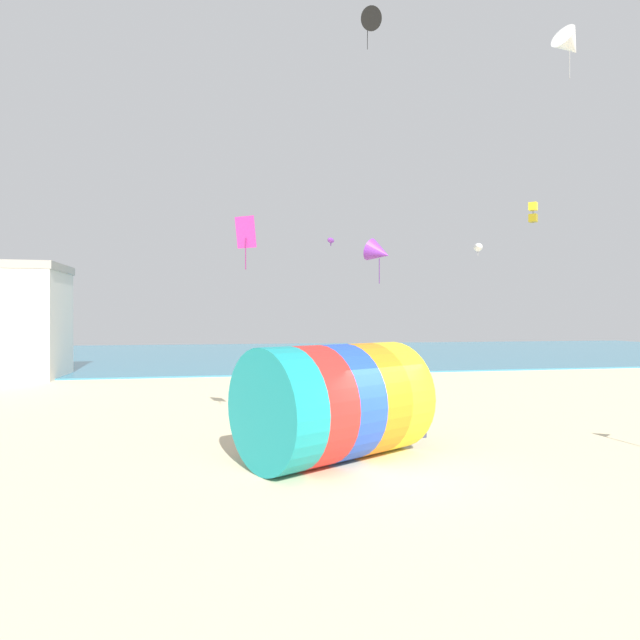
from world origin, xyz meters
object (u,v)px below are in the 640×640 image
at_px(bystander_near_water, 354,387).
at_px(kite_white_delta, 570,44).
at_px(kite_purple_delta, 379,253).
at_px(kite_purple_parafoil, 331,240).
at_px(bystander_mid_beach, 363,378).
at_px(kite_black_delta, 367,19).
at_px(kite_magenta_diamond, 246,233).
at_px(kite_white_parafoil, 478,247).
at_px(kite_handler, 423,408).
at_px(giant_inflatable_tube, 335,402).
at_px(kite_yellow_box, 533,212).

bearing_deg(bystander_near_water, kite_white_delta, -18.78).
relative_size(kite_purple_delta, bystander_near_water, 1.07).
bearing_deg(kite_white_delta, kite_purple_parafoil, 153.87).
height_order(kite_purple_parafoil, bystander_mid_beach, kite_purple_parafoil).
relative_size(kite_purple_parafoil, bystander_mid_beach, 0.51).
bearing_deg(bystander_mid_beach, kite_black_delta, 55.89).
relative_size(kite_purple_parafoil, kite_black_delta, 0.35).
height_order(kite_magenta_diamond, bystander_near_water, kite_magenta_diamond).
height_order(kite_magenta_diamond, kite_white_parafoil, kite_white_parafoil).
height_order(kite_handler, kite_white_parafoil, kite_white_parafoil).
bearing_deg(kite_handler, giant_inflatable_tube, -149.57).
bearing_deg(giant_inflatable_tube, bystander_mid_beach, 70.65).
height_order(giant_inflatable_tube, kite_white_delta, kite_white_delta).
bearing_deg(bystander_near_water, kite_purple_delta, -87.49).
xyz_separation_m(kite_purple_delta, kite_black_delta, (1.48, 6.68, 12.78)).
relative_size(kite_white_delta, bystander_mid_beach, 1.32).
relative_size(kite_handler, kite_purple_parafoil, 2.24).
height_order(kite_white_parafoil, bystander_near_water, kite_white_parafoil).
bearing_deg(kite_white_parafoil, kite_yellow_box, 6.86).
xyz_separation_m(giant_inflatable_tube, bystander_near_water, (2.63, 8.00, -0.73)).
bearing_deg(kite_white_delta, kite_yellow_box, 75.44).
relative_size(kite_handler, bystander_near_water, 1.13).
bearing_deg(kite_black_delta, kite_magenta_diamond, -125.35).
bearing_deg(kite_purple_parafoil, bystander_mid_beach, 35.49).
bearing_deg(bystander_near_water, kite_magenta_diamond, -131.03).
xyz_separation_m(kite_handler, bystander_near_water, (-0.64, 6.08, -0.12)).
height_order(kite_yellow_box, kite_white_delta, kite_white_delta).
bearing_deg(kite_magenta_diamond, kite_white_parafoil, 29.93).
height_order(kite_purple_delta, kite_purple_parafoil, kite_purple_parafoil).
relative_size(giant_inflatable_tube, bystander_mid_beach, 3.53).
relative_size(kite_magenta_diamond, kite_yellow_box, 1.57).
xyz_separation_m(giant_inflatable_tube, kite_handler, (3.27, 1.92, -0.61)).
relative_size(giant_inflatable_tube, kite_purple_delta, 3.26).
bearing_deg(bystander_mid_beach, kite_purple_parafoil, -144.51).
relative_size(kite_magenta_diamond, kite_purple_parafoil, 2.02).
bearing_deg(giant_inflatable_tube, kite_white_delta, 25.29).
distance_m(kite_yellow_box, bystander_mid_beach, 11.68).
relative_size(kite_yellow_box, bystander_mid_beach, 0.65).
bearing_deg(kite_black_delta, kite_white_delta, -43.55).
bearing_deg(bystander_near_water, giant_inflatable_tube, -108.19).
distance_m(kite_magenta_diamond, kite_purple_parafoil, 8.39).
relative_size(kite_yellow_box, bystander_near_water, 0.64).
height_order(kite_purple_parafoil, kite_white_delta, kite_white_delta).
bearing_deg(kite_yellow_box, kite_handler, -140.25).
relative_size(kite_magenta_diamond, kite_purple_delta, 0.95).
bearing_deg(kite_purple_parafoil, kite_magenta_diamond, -120.10).
relative_size(giant_inflatable_tube, kite_handler, 3.11).
distance_m(kite_handler, kite_black_delta, 20.49).
height_order(kite_purple_delta, kite_black_delta, kite_black_delta).
xyz_separation_m(kite_white_parafoil, bystander_near_water, (-6.23, -0.79, -6.31)).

